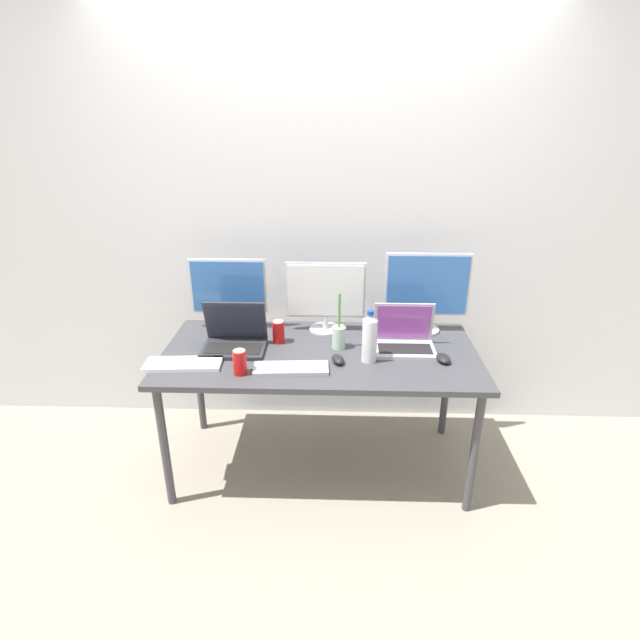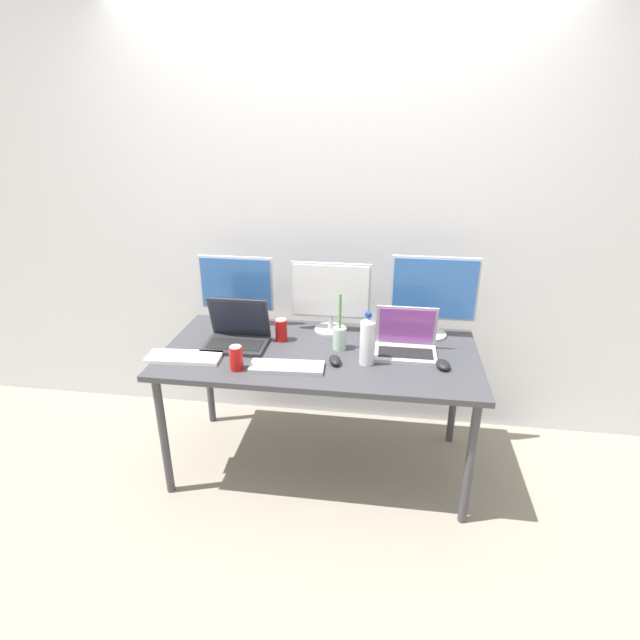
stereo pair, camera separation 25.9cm
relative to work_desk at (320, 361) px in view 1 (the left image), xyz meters
name	(u,v)px [view 1 (the left image)]	position (x,y,z in m)	size (l,w,h in m)	color
ground_plane	(320,463)	(0.00, 0.00, -0.68)	(16.00, 16.00, 0.00)	gray
wall_back	(323,223)	(0.00, 0.59, 0.62)	(7.00, 0.08, 2.60)	silver
work_desk	(320,361)	(0.00, 0.00, 0.00)	(1.67, 0.80, 0.74)	#424247
monitor_left	(229,292)	(-0.54, 0.30, 0.28)	(0.44, 0.21, 0.42)	silver
monitor_center	(326,295)	(0.02, 0.28, 0.28)	(0.45, 0.19, 0.41)	silver
monitor_right	(427,289)	(0.59, 0.29, 0.31)	(0.47, 0.18, 0.46)	silver
laptop_silver	(234,338)	(-0.46, 0.02, 0.12)	(0.33, 0.25, 0.25)	#2D2D33
laptop_secondary	(404,339)	(0.45, 0.05, 0.12)	(0.32, 0.23, 0.24)	#B7B7BC
keyboard_main	(291,368)	(-0.14, -0.22, 0.07)	(0.37, 0.13, 0.02)	#B2B2B7
keyboard_aux	(183,364)	(-0.68, -0.19, 0.07)	(0.38, 0.14, 0.02)	white
mouse_by_keyboard	(338,359)	(0.09, -0.13, 0.08)	(0.06, 0.10, 0.04)	black
mouse_by_laptop	(443,358)	(0.63, -0.10, 0.08)	(0.07, 0.10, 0.04)	black
water_bottle	(370,338)	(0.25, -0.10, 0.19)	(0.08, 0.08, 0.28)	silver
soda_can_near_keyboard	(240,362)	(-0.38, -0.26, 0.12)	(0.07, 0.07, 0.13)	red
soda_can_by_laptop	(278,332)	(-0.23, 0.10, 0.12)	(0.07, 0.07, 0.13)	red
bamboo_vase	(339,336)	(0.10, 0.05, 0.13)	(0.07, 0.07, 0.31)	#B2D1B7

